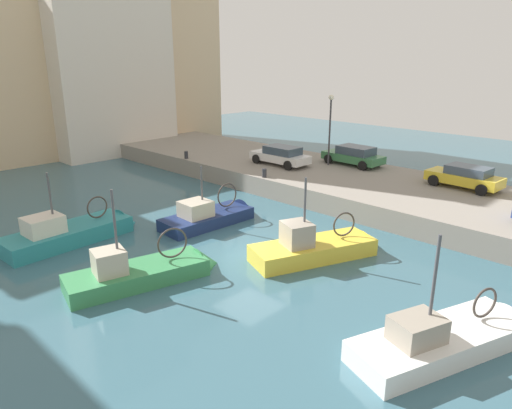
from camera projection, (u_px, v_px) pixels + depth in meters
The scene contains 15 objects.
water_surface at pixel (249, 256), 20.74m from camera, with size 80.00×80.00×0.00m, color #386070.
quay_wall at pixel (382, 192), 28.39m from camera, with size 9.00×56.00×1.20m, color gray.
fishing_boat_green at pixel (147, 278), 18.47m from camera, with size 6.45×3.17×4.75m.
fishing_boat_navy at pixel (213, 220), 24.85m from camera, with size 5.86×2.36×4.08m.
fishing_boat_white at pixel (450, 345), 14.19m from camera, with size 6.95×4.00×4.75m.
fishing_boat_yellow at pixel (319, 254), 20.64m from camera, with size 6.54×4.00×4.57m.
fishing_boat_teal at pixel (75, 238), 22.47m from camera, with size 6.79×2.37×4.47m.
parked_car_yellow at pixel (465, 177), 26.79m from camera, with size 2.08×4.19×1.32m.
parked_car_green at pixel (354, 155), 32.47m from camera, with size 2.15×4.37×1.34m.
parked_car_white at pixel (281, 155), 32.51m from camera, with size 1.96×4.34×1.32m.
mooring_bollard_mid at pixel (264, 173), 29.29m from camera, with size 0.28×0.28×0.55m, color #2D2D33.
mooring_bollard_north at pixel (186, 155), 34.60m from camera, with size 0.28×0.28×0.55m, color #2D2D33.
quay_streetlamp at pixel (330, 118), 31.68m from camera, with size 0.36×0.36×4.83m.
waterfront_building_west_mid at pixel (151, 30), 46.05m from camera, with size 10.63×9.19×21.91m.
waterfront_building_east at pixel (98, 12), 39.72m from camera, with size 11.04×6.77×24.06m.
Camera 1 is at (-13.42, -13.51, 8.53)m, focal length 32.67 mm.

